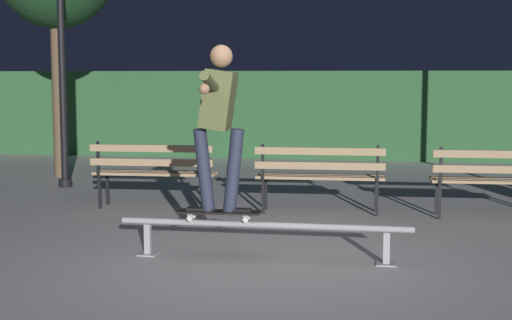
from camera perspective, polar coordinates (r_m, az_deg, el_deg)
The scene contains 9 objects.
ground_plane at distance 6.89m, azimuth 0.20°, elevation -8.08°, with size 90.00×90.00×0.00m, color #ADAAA8.
hedge_backdrop at distance 16.15m, azimuth 5.90°, elevation 3.45°, with size 24.00×1.20×1.82m, color #2D5B33.
grind_rail at distance 7.12m, azimuth 0.60°, elevation -5.30°, with size 2.77×0.18×0.36m.
skateboard at distance 7.17m, azimuth -2.80°, elevation -3.98°, with size 0.79×0.23×0.09m.
skateboarder at distance 7.06m, azimuth -2.82°, elevation 3.52°, with size 0.62×1.41×1.56m.
park_bench_leftmost at distance 9.87m, azimuth -7.71°, elevation -0.58°, with size 1.62×0.49×0.88m.
park_bench_left_center at distance 9.45m, azimuth 4.83°, elevation -0.86°, with size 1.62×0.49×0.88m.
park_bench_right_center at distance 9.51m, azimuth 17.87°, elevation -1.10°, with size 1.62×0.49×0.88m.
lamp_post_left at distance 12.05m, azimuth -14.47°, elevation 9.78°, with size 0.32×0.32×3.90m.
Camera 1 is at (1.12, -6.58, 1.72)m, focal length 53.14 mm.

